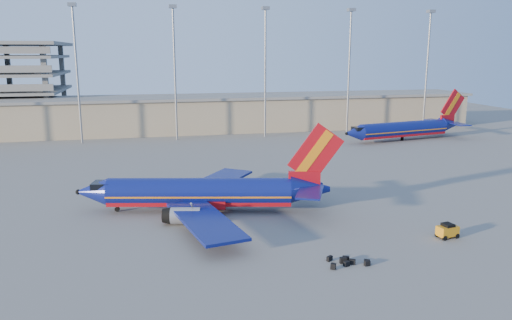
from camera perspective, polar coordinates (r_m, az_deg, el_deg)
The scene contains 7 objects.
ground at distance 67.65m, azimuth -2.24°, elevation -4.03°, with size 220.00×220.00×0.00m, color slate.
terminal_building at distance 124.66m, azimuth -2.50°, elevation 5.48°, with size 122.00×16.00×8.50m.
light_mast_row at distance 111.16m, azimuth -4.05°, elevation 11.49°, with size 101.60×1.60×28.65m.
aircraft_main at distance 60.51m, azimuth -5.74°, elevation -3.77°, with size 31.70×30.17×10.86m.
aircraft_second at distance 114.18m, azimuth 16.74°, elevation 3.43°, with size 31.68×13.34×10.83m.
baggage_tug at distance 55.99m, azimuth 21.04°, elevation -7.51°, with size 2.33×1.63×1.54m.
luggage_pile at distance 47.10m, azimuth 10.42°, elevation -11.36°, with size 4.05×2.36×0.54m.
Camera 1 is at (-11.45, -63.93, 18.93)m, focal length 35.00 mm.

